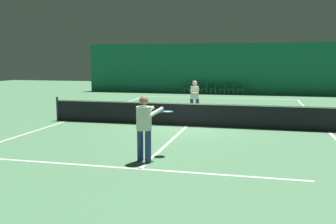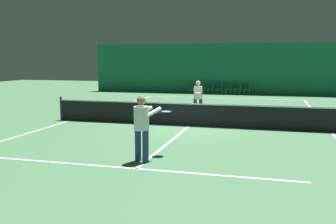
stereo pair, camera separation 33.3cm
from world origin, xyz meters
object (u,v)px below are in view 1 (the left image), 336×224
(player_near, at_px, (145,124))
(courtside_chair_5, at_px, (232,88))
(courtside_chair_3, at_px, (214,88))
(player_far, at_px, (195,96))
(courtside_chair_1, at_px, (196,88))
(courtside_chair_0, at_px, (188,88))
(courtside_chair_2, at_px, (205,88))
(courtside_chair_4, at_px, (223,88))
(courtside_chair_6, at_px, (241,89))
(tennis_net, at_px, (187,114))

(player_near, relative_size, courtside_chair_5, 2.11)
(courtside_chair_3, bearing_deg, player_near, 1.52)
(player_near, relative_size, courtside_chair_3, 2.11)
(player_far, relative_size, courtside_chair_3, 2.06)
(courtside_chair_1, bearing_deg, player_far, 8.87)
(courtside_chair_0, bearing_deg, courtside_chair_2, 90.00)
(courtside_chair_4, bearing_deg, courtside_chair_1, -90.00)
(courtside_chair_0, distance_m, courtside_chair_5, 3.60)
(courtside_chair_6, bearing_deg, courtside_chair_1, -90.00)
(courtside_chair_1, xyz_separation_m, courtside_chair_6, (3.60, 0.00, 0.00))
(courtside_chair_1, height_order, courtside_chair_2, same)
(courtside_chair_3, relative_size, courtside_chair_6, 1.00)
(courtside_chair_0, bearing_deg, tennis_net, 10.54)
(player_near, xyz_separation_m, player_far, (-0.09, 8.47, -0.03))
(player_far, xyz_separation_m, courtside_chair_0, (-2.61, 12.14, -0.52))
(player_near, distance_m, courtside_chair_4, 20.62)
(courtside_chair_4, height_order, courtside_chair_6, same)
(player_far, bearing_deg, player_near, -9.73)
(courtside_chair_4, bearing_deg, courtside_chair_6, 90.00)
(courtside_chair_1, distance_m, courtside_chair_6, 3.60)
(player_near, distance_m, courtside_chair_2, 20.66)
(player_far, bearing_deg, courtside_chair_1, 178.54)
(tennis_net, relative_size, player_near, 6.76)
(courtside_chair_4, relative_size, courtside_chair_5, 1.00)
(tennis_net, distance_m, courtside_chair_0, 15.17)
(player_far, relative_size, courtside_chair_1, 2.06)
(courtside_chair_0, xyz_separation_m, courtside_chair_4, (2.88, 0.00, 0.00))
(tennis_net, bearing_deg, player_far, 93.29)
(courtside_chair_0, xyz_separation_m, courtside_chair_5, (3.60, 0.00, 0.00))
(courtside_chair_0, height_order, courtside_chair_6, same)
(courtside_chair_0, height_order, courtside_chair_3, same)
(courtside_chair_1, relative_size, courtside_chair_6, 1.00)
(courtside_chair_5, bearing_deg, courtside_chair_0, -90.00)
(courtside_chair_0, relative_size, courtside_chair_1, 1.00)
(tennis_net, height_order, courtside_chair_1, tennis_net)
(tennis_net, height_order, player_far, player_far)
(courtside_chair_0, distance_m, courtside_chair_1, 0.72)
(tennis_net, distance_m, player_far, 2.82)
(courtside_chair_0, xyz_separation_m, courtside_chair_3, (2.16, 0.00, 0.00))
(courtside_chair_3, distance_m, courtside_chair_4, 0.72)
(courtside_chair_2, height_order, courtside_chair_4, same)
(player_far, height_order, courtside_chair_6, player_far)
(courtside_chair_3, bearing_deg, tennis_net, 2.37)
(tennis_net, bearing_deg, player_near, -90.70)
(player_near, xyz_separation_m, courtside_chair_2, (-1.27, 20.61, -0.55))
(courtside_chair_1, xyz_separation_m, courtside_chair_2, (0.72, 0.00, 0.00))
(courtside_chair_2, bearing_deg, courtside_chair_0, -90.00)
(player_far, bearing_deg, courtside_chair_6, 161.69)
(player_far, distance_m, courtside_chair_3, 12.16)
(courtside_chair_5, bearing_deg, tennis_net, -3.16)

